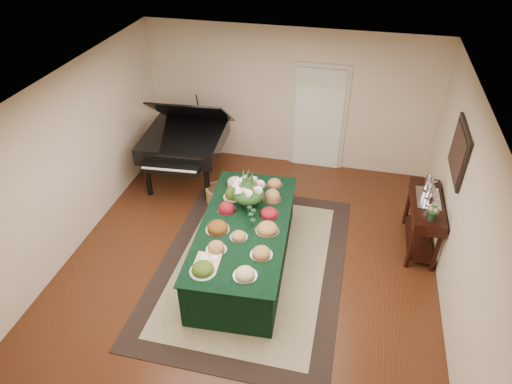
% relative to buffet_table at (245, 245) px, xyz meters
% --- Properties ---
extents(ground, '(6.00, 6.00, 0.00)m').
position_rel_buffet_table_xyz_m(ground, '(0.07, 0.13, -0.39)').
color(ground, black).
rests_on(ground, ground).
extents(area_rug, '(2.73, 3.82, 0.01)m').
position_rel_buffet_table_xyz_m(area_rug, '(0.10, -0.00, -0.38)').
color(area_rug, black).
rests_on(area_rug, ground).
extents(kitchen_doorway, '(1.05, 0.07, 2.10)m').
position_rel_buffet_table_xyz_m(kitchen_doorway, '(0.67, 3.10, 0.63)').
color(kitchen_doorway, beige).
rests_on(kitchen_doorway, ground).
extents(buffet_table, '(1.41, 2.73, 0.77)m').
position_rel_buffet_table_xyz_m(buffet_table, '(0.00, 0.00, 0.00)').
color(buffet_table, black).
rests_on(buffet_table, ground).
extents(food_platters, '(1.07, 2.40, 0.14)m').
position_rel_buffet_table_xyz_m(food_platters, '(-0.03, 0.04, 0.43)').
color(food_platters, silver).
rests_on(food_platters, buffet_table).
extents(cutting_board, '(0.34, 0.34, 0.10)m').
position_rel_buffet_table_xyz_m(cutting_board, '(-0.27, -0.83, 0.42)').
color(cutting_board, tan).
rests_on(cutting_board, buffet_table).
extents(green_goblets, '(0.19, 0.35, 0.18)m').
position_rel_buffet_table_xyz_m(green_goblets, '(0.09, 0.07, 0.47)').
color(green_goblets, '#14321F').
rests_on(green_goblets, buffet_table).
extents(floral_centerpiece, '(0.50, 0.50, 0.50)m').
position_rel_buffet_table_xyz_m(floral_centerpiece, '(-0.05, 0.45, 0.67)').
color(floral_centerpiece, '#14321F').
rests_on(floral_centerpiece, buffet_table).
extents(grand_piano, '(1.60, 1.79, 1.73)m').
position_rel_buffet_table_xyz_m(grand_piano, '(-1.64, 2.00, 0.48)').
color(grand_piano, black).
rests_on(grand_piano, ground).
extents(wicker_basket, '(0.44, 0.44, 0.28)m').
position_rel_buffet_table_xyz_m(wicker_basket, '(-0.87, 1.46, -0.25)').
color(wicker_basket, olive).
rests_on(wicker_basket, ground).
extents(mahogany_sideboard, '(0.45, 1.26, 0.88)m').
position_rel_buffet_table_xyz_m(mahogany_sideboard, '(2.56, 1.04, 0.29)').
color(mahogany_sideboard, black).
rests_on(mahogany_sideboard, ground).
extents(tea_service, '(0.34, 0.58, 0.30)m').
position_rel_buffet_table_xyz_m(tea_service, '(2.56, 1.13, 0.61)').
color(tea_service, silver).
rests_on(tea_service, mahogany_sideboard).
extents(pink_bouquet, '(0.20, 0.20, 0.26)m').
position_rel_buffet_table_xyz_m(pink_bouquet, '(2.56, 0.57, 0.66)').
color(pink_bouquet, '#14321F').
rests_on(pink_bouquet, mahogany_sideboard).
extents(wall_painting, '(0.05, 0.95, 0.75)m').
position_rel_buffet_table_xyz_m(wall_painting, '(2.79, 1.04, 1.36)').
color(wall_painting, black).
rests_on(wall_painting, ground).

